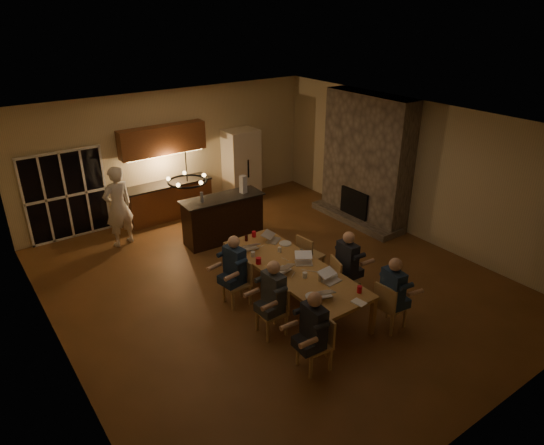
{
  "coord_description": "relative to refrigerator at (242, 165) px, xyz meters",
  "views": [
    {
      "loc": [
        -4.92,
        -6.79,
        5.2
      ],
      "look_at": [
        0.18,
        0.3,
        1.16
      ],
      "focal_mm": 32.0,
      "sensor_mm": 36.0,
      "label": 1
    }
  ],
  "objects": [
    {
      "name": "floor",
      "position": [
        -1.9,
        -4.15,
        -1.0
      ],
      "size": [
        9.0,
        9.0,
        0.0
      ],
      "primitive_type": "plane",
      "color": "brown",
      "rests_on": "ground"
    },
    {
      "name": "back_wall",
      "position": [
        -1.9,
        0.37,
        0.6
      ],
      "size": [
        8.0,
        0.04,
        3.2
      ],
      "primitive_type": "cube",
      "color": "tan",
      "rests_on": "ground"
    },
    {
      "name": "left_wall",
      "position": [
        -5.92,
        -4.15,
        0.6
      ],
      "size": [
        0.04,
        9.0,
        3.2
      ],
      "primitive_type": "cube",
      "color": "tan",
      "rests_on": "ground"
    },
    {
      "name": "right_wall",
      "position": [
        2.12,
        -4.15,
        0.6
      ],
      "size": [
        0.04,
        9.0,
        3.2
      ],
      "primitive_type": "cube",
      "color": "tan",
      "rests_on": "ground"
    },
    {
      "name": "ceiling",
      "position": [
        -1.9,
        -4.15,
        2.22
      ],
      "size": [
        8.0,
        9.0,
        0.04
      ],
      "primitive_type": "cube",
      "color": "white",
      "rests_on": "back_wall"
    },
    {
      "name": "french_doors",
      "position": [
        -4.6,
        0.32,
        0.05
      ],
      "size": [
        1.86,
        0.08,
        2.1
      ],
      "primitive_type": "cube",
      "color": "black",
      "rests_on": "ground"
    },
    {
      "name": "fireplace",
      "position": [
        1.8,
        -2.95,
        0.6
      ],
      "size": [
        0.58,
        2.5,
        3.2
      ],
      "primitive_type": "cube",
      "color": "#776B5E",
      "rests_on": "ground"
    },
    {
      "name": "kitchenette",
      "position": [
        -2.2,
        0.05,
        0.2
      ],
      "size": [
        2.24,
        0.68,
        2.4
      ],
      "primitive_type": null,
      "color": "brown",
      "rests_on": "ground"
    },
    {
      "name": "refrigerator",
      "position": [
        0.0,
        0.0,
        0.0
      ],
      "size": [
        0.9,
        0.68,
        2.0
      ],
      "primitive_type": "cube",
      "color": "beige",
      "rests_on": "ground"
    },
    {
      "name": "dining_table",
      "position": [
        -2.01,
        -4.92,
        -0.62
      ],
      "size": [
        1.1,
        3.2,
        0.75
      ],
      "primitive_type": "cube",
      "color": "#B17D46",
      "rests_on": "ground"
    },
    {
      "name": "bar_island",
      "position": [
        -1.74,
        -1.91,
        -0.46
      ],
      "size": [
        1.96,
        0.79,
        1.08
      ],
      "primitive_type": "cube",
      "rotation": [
        0.0,
        0.0,
        -0.06
      ],
      "color": "black",
      "rests_on": "ground"
    },
    {
      "name": "chair_left_near",
      "position": [
        -2.86,
        -6.54,
        -0.55
      ],
      "size": [
        0.48,
        0.48,
        0.89
      ],
      "primitive_type": null,
      "rotation": [
        0.0,
        0.0,
        -1.67
      ],
      "color": "tan",
      "rests_on": "ground"
    },
    {
      "name": "chair_left_mid",
      "position": [
        -2.89,
        -5.46,
        -0.55
      ],
      "size": [
        0.47,
        0.47,
        0.89
      ],
      "primitive_type": null,
      "rotation": [
        0.0,
        0.0,
        -1.65
      ],
      "color": "tan",
      "rests_on": "ground"
    },
    {
      "name": "chair_left_far",
      "position": [
        -2.9,
        -4.36,
        -0.55
      ],
      "size": [
        0.47,
        0.47,
        0.89
      ],
      "primitive_type": null,
      "rotation": [
        0.0,
        0.0,
        -1.64
      ],
      "color": "tan",
      "rests_on": "ground"
    },
    {
      "name": "chair_right_near",
      "position": [
        -1.12,
        -6.51,
        -0.55
      ],
      "size": [
        0.47,
        0.47,
        0.89
      ],
      "primitive_type": null,
      "rotation": [
        0.0,
        0.0,
        1.65
      ],
      "color": "tan",
      "rests_on": "ground"
    },
    {
      "name": "chair_right_mid",
      "position": [
        -1.18,
        -5.42,
        -0.55
      ],
      "size": [
        0.55,
        0.55,
        0.89
      ],
      "primitive_type": null,
      "rotation": [
        0.0,
        0.0,
        1.26
      ],
      "color": "tan",
      "rests_on": "ground"
    },
    {
      "name": "chair_right_far",
      "position": [
        -1.09,
        -4.33,
        -0.55
      ],
      "size": [
        0.49,
        0.49,
        0.89
      ],
      "primitive_type": null,
      "rotation": [
        0.0,
        0.0,
        1.68
      ],
      "color": "tan",
      "rests_on": "ground"
    },
    {
      "name": "person_left_near",
      "position": [
        -2.9,
        -6.54,
        -0.31
      ],
      "size": [
        0.63,
        0.63,
        1.38
      ],
      "primitive_type": null,
      "rotation": [
        0.0,
        0.0,
        -1.61
      ],
      "color": "#21232B",
      "rests_on": "ground"
    },
    {
      "name": "person_right_near",
      "position": [
        -1.18,
        -6.54,
        -0.31
      ],
      "size": [
        0.68,
        0.68,
        1.38
      ],
      "primitive_type": null,
      "rotation": [
        0.0,
        0.0,
        1.42
      ],
      "color": "navy",
      "rests_on": "ground"
    },
    {
      "name": "person_left_mid",
      "position": [
        -2.84,
        -5.45,
        -0.31
      ],
      "size": [
        0.63,
        0.63,
        1.38
      ],
      "primitive_type": null,
      "rotation": [
        0.0,
        0.0,
        -1.52
      ],
      "color": "#3B4146",
      "rests_on": "ground"
    },
    {
      "name": "person_right_mid",
      "position": [
        -1.1,
        -5.38,
        -0.31
      ],
      "size": [
        0.63,
        0.63,
        1.38
      ],
      "primitive_type": null,
      "rotation": [
        0.0,
        0.0,
        1.52
      ],
      "color": "#21232B",
      "rests_on": "ground"
    },
    {
      "name": "person_left_far",
      "position": [
        -2.89,
        -4.31,
        -0.31
      ],
      "size": [
        0.69,
        0.69,
        1.38
      ],
      "primitive_type": null,
      "rotation": [
        0.0,
        0.0,
        -1.41
      ],
      "color": "navy",
      "rests_on": "ground"
    },
    {
      "name": "standing_person",
      "position": [
        -3.76,
        -0.73,
        -0.06
      ],
      "size": [
        0.76,
        0.58,
        1.88
      ],
      "primitive_type": "imported",
      "rotation": [
        0.0,
        0.0,
        3.34
      ],
      "color": "white",
      "rests_on": "ground"
    },
    {
      "name": "chandelier",
      "position": [
        -3.89,
        -4.73,
        1.75
      ],
      "size": [
        0.59,
        0.59,
        0.03
      ],
      "primitive_type": "torus",
      "color": "black",
      "rests_on": "ceiling"
    },
    {
      "name": "laptop_a",
      "position": [
        -2.22,
        -5.94,
        -0.14
      ],
      "size": [
        0.39,
        0.36,
        0.23
      ],
      "primitive_type": null,
      "rotation": [
        0.0,
        0.0,
        2.84
      ],
      "color": "silver",
      "rests_on": "dining_table"
    },
    {
      "name": "laptop_b",
      "position": [
        -1.78,
        -5.7,
        -0.14
      ],
      "size": [
        0.34,
        0.31,
        0.23
      ],
      "primitive_type": null,
      "rotation": [
        0.0,
        0.0,
        0.08
      ],
      "color": "silver",
      "rests_on": "dining_table"
    },
    {
      "name": "laptop_c",
      "position": [
        -2.27,
        -4.91,
        -0.14
      ],
      "size": [
        0.38,
        0.35,
        0.23
      ],
      "primitive_type": null,
      "rotation": [
        0.0,
        0.0,
        3.37
      ],
      "color": "silver",
      "rests_on": "dining_table"
    },
    {
      "name": "laptop_d",
      "position": [
        -1.78,
        -4.93,
        -0.14
      ],
      "size": [
        0.42,
        0.41,
        0.23
      ],
      "primitive_type": null,
      "rotation": [
        0.0,
        0.0,
        -0.6
      ],
      "color": "silver",
      "rests_on": "dining_table"
    },
    {
      "name": "laptop_e",
      "position": [
        -2.28,
        -3.85,
        -0.14
      ],
      "size": [
        0.36,
        0.33,
        0.23
      ],
      "primitive_type": null,
      "rotation": [
        0.0,
        0.0,
        2.98
      ],
      "color": "silver",
      "rests_on": "dining_table"
    },
    {
      "name": "laptop_f",
      "position": [
        -1.69,
        -3.86,
        -0.14
      ],
      "size": [
        0.42,
        0.41,
        0.23
      ],
      "primitive_type": null,
      "rotation": [
        0.0,
        0.0,
        0.57
      ],
      "color": "silver",
      "rests_on": "dining_table"
    },
    {
      "name": "mug_front",
      "position": [
        -2.08,
        -5.33,
        -0.2
      ],
      "size": [
        0.08,
        0.08,
        0.1
      ],
      "primitive_type": "cylinder",
      "color": "silver",
      "rests_on": "dining_table"
    },
    {
      "name": "mug_mid",
      "position": [
        -1.87,
        -4.31,
        -0.2
      ],
      "size": [
        0.07,
        0.07,
        0.1
      ],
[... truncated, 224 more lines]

